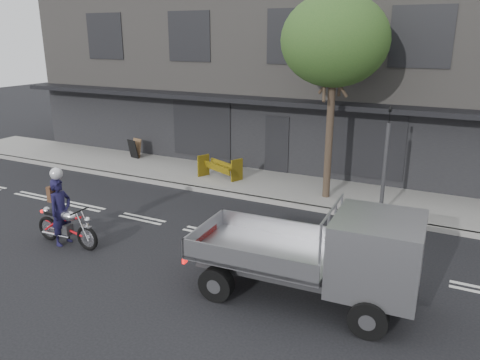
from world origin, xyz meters
The scene contains 11 objects.
ground centered at (0.00, 0.00, 0.00)m, with size 80.00×80.00×0.00m, color black.
sidewalk centered at (0.00, 4.70, 0.07)m, with size 32.00×3.20×0.15m, color gray.
kerb centered at (0.00, 3.10, 0.07)m, with size 32.00×0.20×0.15m, color gray.
building_main centered at (0.00, 11.30, 4.00)m, with size 26.00×10.00×8.00m, color slate.
street_tree centered at (2.20, 4.20, 5.28)m, with size 3.40×3.40×6.74m.
traffic_light_pole centered at (4.20, 3.35, 1.65)m, with size 0.12×0.12×3.50m.
motorcycle centered at (-3.02, -2.39, 0.57)m, with size 2.14×0.62×1.10m.
rider centered at (-3.17, -2.39, 0.92)m, with size 0.67×0.44×1.85m, color #171336.
flatbed_ute centered at (4.60, -2.02, 1.25)m, with size 4.81×2.16×2.19m.
construction_barrier centered at (-2.09, 4.20, 0.59)m, with size 1.58×0.63×0.88m, color gold, non-canonical shape.
sandwich_board centered at (-7.06, 5.35, 0.58)m, with size 0.54×0.36×0.85m, color black, non-canonical shape.
Camera 1 is at (6.39, -10.69, 5.47)m, focal length 35.00 mm.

